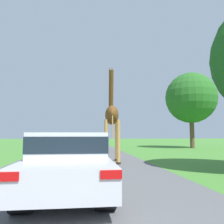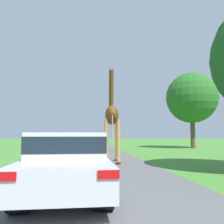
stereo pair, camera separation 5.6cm
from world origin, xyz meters
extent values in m
cube|color=#5B5B5E|center=(0.00, 30.00, 0.00)|extent=(6.58, 120.00, 0.00)
cylinder|color=tan|center=(1.28, 11.71, 1.03)|extent=(0.17, 0.17, 2.07)
cylinder|color=#2D2319|center=(1.28, 11.71, 0.05)|extent=(0.22, 0.22, 0.10)
cylinder|color=tan|center=(1.84, 11.66, 1.03)|extent=(0.17, 0.17, 2.07)
cylinder|color=#2D2319|center=(1.84, 11.66, 0.05)|extent=(0.22, 0.22, 0.10)
cylinder|color=tan|center=(1.16, 10.28, 1.03)|extent=(0.17, 0.17, 2.07)
cylinder|color=#2D2319|center=(1.16, 10.28, 0.05)|extent=(0.22, 0.22, 0.10)
cylinder|color=tan|center=(1.72, 10.23, 1.03)|extent=(0.17, 0.17, 2.07)
cylinder|color=#2D2319|center=(1.72, 10.23, 0.05)|extent=(0.22, 0.22, 0.10)
ellipsoid|color=brown|center=(1.50, 10.97, 2.33)|extent=(0.84, 2.09, 0.95)
cylinder|color=brown|center=(1.59, 12.10, 3.72)|extent=(0.34, 1.00, 2.35)
ellipsoid|color=tan|center=(1.64, 12.58, 4.90)|extent=(0.29, 0.58, 0.30)
cylinder|color=tan|center=(1.42, 10.00, 1.76)|extent=(0.06, 0.06, 1.14)
cone|color=brown|center=(1.56, 12.42, 5.13)|extent=(0.07, 0.07, 0.16)
cone|color=brown|center=(1.69, 12.41, 5.13)|extent=(0.07, 0.07, 0.16)
cube|color=silver|center=(-0.22, 4.97, 0.58)|extent=(1.81, 4.23, 0.55)
cube|color=silver|center=(-0.22, 4.97, 1.13)|extent=(1.63, 1.90, 0.56)
cube|color=#19232D|center=(-0.22, 4.97, 1.16)|extent=(1.65, 1.92, 0.33)
cube|color=red|center=(-0.97, 2.85, 0.77)|extent=(0.33, 0.03, 0.13)
cube|color=red|center=(0.52, 2.85, 0.77)|extent=(0.33, 0.03, 0.13)
cylinder|color=black|center=(-0.95, 6.24, 0.36)|extent=(0.36, 0.71, 0.71)
cylinder|color=black|center=(0.50, 6.24, 0.36)|extent=(0.36, 0.71, 0.71)
cylinder|color=black|center=(-0.95, 3.70, 0.36)|extent=(0.36, 0.71, 0.71)
cylinder|color=black|center=(0.50, 3.70, 0.36)|extent=(0.36, 0.71, 0.71)
cube|color=#561914|center=(-1.50, 25.27, 0.54)|extent=(1.98, 4.21, 0.53)
cube|color=#561914|center=(-1.50, 25.27, 1.03)|extent=(1.78, 1.90, 0.44)
cube|color=#19232D|center=(-1.50, 25.27, 1.05)|extent=(1.80, 1.92, 0.27)
cube|color=red|center=(-2.31, 23.15, 0.73)|extent=(0.36, 0.03, 0.13)
cube|color=red|center=(-0.68, 23.15, 0.73)|extent=(0.36, 0.03, 0.13)
cylinder|color=black|center=(-2.29, 26.54, 0.33)|extent=(0.40, 0.66, 0.66)
cylinder|color=black|center=(-0.70, 26.54, 0.33)|extent=(0.40, 0.66, 0.66)
cylinder|color=black|center=(-2.29, 24.01, 0.33)|extent=(0.40, 0.66, 0.66)
cylinder|color=black|center=(-0.70, 24.01, 0.33)|extent=(0.40, 0.66, 0.66)
cube|color=black|center=(0.33, 18.04, 0.52)|extent=(1.80, 4.58, 0.52)
cube|color=black|center=(0.33, 18.04, 1.04)|extent=(1.62, 2.06, 0.51)
cube|color=#19232D|center=(0.33, 18.04, 1.06)|extent=(1.64, 2.08, 0.31)
cube|color=red|center=(-0.40, 15.74, 0.71)|extent=(0.32, 0.03, 0.13)
cube|color=red|center=(1.07, 15.74, 0.71)|extent=(0.32, 0.03, 0.13)
cylinder|color=black|center=(-0.39, 19.41, 0.31)|extent=(0.36, 0.61, 0.61)
cylinder|color=black|center=(1.05, 19.41, 0.31)|extent=(0.36, 0.61, 0.61)
cylinder|color=black|center=(-0.39, 16.67, 0.31)|extent=(0.36, 0.61, 0.61)
cylinder|color=black|center=(1.05, 16.67, 0.31)|extent=(0.36, 0.61, 0.61)
cylinder|color=brown|center=(11.15, 22.43, 2.19)|extent=(0.45, 0.45, 4.39)
sphere|color=#286623|center=(11.15, 22.43, 5.17)|extent=(5.23, 5.23, 5.23)
camera|label=1|loc=(0.10, -0.72, 1.36)|focal=38.00mm
camera|label=2|loc=(0.16, -0.73, 1.36)|focal=38.00mm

